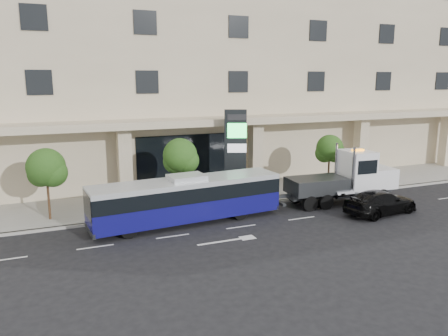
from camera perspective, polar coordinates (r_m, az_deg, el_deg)
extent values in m
plane|color=black|center=(26.30, 0.87, -6.68)|extent=(120.00, 120.00, 0.00)
cube|color=gray|center=(30.74, -2.79, -3.82)|extent=(120.00, 6.00, 0.15)
cube|color=gray|center=(28.04, -0.74, -5.34)|extent=(120.00, 0.30, 0.15)
cube|color=#B8A98A|center=(39.71, -8.16, 14.05)|extent=(60.00, 15.00, 20.00)
cube|color=#B8A98A|center=(31.47, -3.99, 6.03)|extent=(60.00, 2.80, 0.50)
cube|color=black|center=(33.01, -4.55, 0.94)|extent=(8.00, 0.12, 4.00)
cube|color=#B8A98A|center=(30.66, -12.82, 0.71)|extent=(0.90, 0.90, 4.90)
cube|color=#B8A98A|center=(33.71, 4.17, 1.95)|extent=(0.90, 0.90, 4.90)
cube|color=#B8A98A|center=(39.15, 17.42, 2.80)|extent=(0.90, 0.90, 4.90)
cube|color=#B8A98A|center=(46.14, 27.07, 3.33)|extent=(0.90, 0.90, 4.90)
cylinder|color=#422B19|center=(27.39, -21.95, -3.42)|extent=(0.14, 0.14, 2.80)
sphere|color=#124113|center=(27.02, -22.23, 0.11)|extent=(2.20, 2.20, 2.20)
sphere|color=#124113|center=(26.88, -21.43, -0.58)|extent=(1.65, 1.65, 1.65)
sphere|color=#124113|center=(27.29, -22.80, -0.69)|extent=(1.54, 1.54, 1.54)
cylinder|color=#422B19|center=(28.46, -5.68, -1.91)|extent=(0.14, 0.14, 2.94)
sphere|color=#124113|center=(28.10, -5.76, 1.67)|extent=(2.20, 2.20, 2.20)
sphere|color=#124113|center=(28.07, -4.94, 0.98)|extent=(1.65, 1.65, 1.65)
sphere|color=#124113|center=(28.28, -6.44, 0.85)|extent=(1.54, 1.54, 1.54)
cylinder|color=#422B19|center=(33.52, 13.50, -0.29)|extent=(0.14, 0.14, 2.73)
sphere|color=#124113|center=(33.22, 13.64, 2.54)|extent=(2.00, 2.00, 2.00)
sphere|color=#124113|center=(33.32, 14.30, 1.99)|extent=(1.50, 1.50, 1.50)
sphere|color=#124113|center=(33.27, 12.99, 1.90)|extent=(1.40, 1.40, 1.40)
cylinder|color=black|center=(23.68, -12.34, -7.88)|extent=(0.95, 0.36, 0.93)
cylinder|color=black|center=(25.49, -13.48, -6.52)|extent=(0.95, 0.36, 0.93)
cylinder|color=black|center=(26.06, 2.14, -5.78)|extent=(0.95, 0.36, 0.93)
cylinder|color=black|center=(27.71, 0.15, -4.70)|extent=(0.95, 0.36, 0.93)
cube|color=#100E61|center=(25.54, -4.82, -5.20)|extent=(11.35, 3.27, 1.12)
cube|color=black|center=(25.28, -4.86, -3.07)|extent=(11.35, 3.31, 0.84)
cube|color=#B4B9BD|center=(25.14, -4.88, -1.84)|extent=(11.35, 3.27, 0.28)
cube|color=#B4B9BD|center=(25.08, -4.89, -1.22)|extent=(2.17, 1.66, 0.28)
cube|color=#2D3033|center=(24.26, -17.12, -7.78)|extent=(0.34, 2.34, 0.28)
cube|color=#2D3033|center=(28.15, 5.73, -4.60)|extent=(0.34, 2.34, 0.28)
cube|color=#2D3033|center=(30.45, 15.05, -3.11)|extent=(7.68, 1.33, 0.36)
cube|color=white|center=(31.96, 19.49, -1.12)|extent=(1.91, 2.17, 1.35)
cube|color=silver|center=(32.52, 20.73, -0.99)|extent=(0.18, 1.80, 1.08)
cube|color=white|center=(30.76, 16.94, -0.23)|extent=(1.92, 2.35, 2.61)
cube|color=black|center=(31.18, 18.25, 0.60)|extent=(0.21, 1.98, 1.08)
cylinder|color=silver|center=(29.36, 16.52, -0.31)|extent=(0.17, 0.17, 3.06)
cylinder|color=silver|center=(30.95, 14.41, 0.41)|extent=(0.17, 0.17, 3.06)
cube|color=#2D3033|center=(29.27, 11.98, -2.19)|extent=(3.89, 2.37, 0.99)
cube|color=#2D3033|center=(28.38, 8.18, -3.62)|extent=(1.45, 0.33, 0.20)
cube|color=#2D3033|center=(28.24, 7.18, -4.42)|extent=(0.32, 1.63, 0.16)
cube|color=orange|center=(30.52, 17.08, 2.24)|extent=(0.83, 0.36, 0.13)
cylinder|color=black|center=(31.28, 19.90, -3.45)|extent=(1.00, 0.34, 0.99)
cylinder|color=black|center=(32.71, 17.84, -2.67)|extent=(1.00, 0.34, 0.99)
cylinder|color=black|center=(28.82, 13.17, -4.32)|extent=(1.00, 0.34, 0.99)
cylinder|color=black|center=(30.37, 11.29, -3.41)|extent=(1.00, 0.34, 0.99)
cylinder|color=black|center=(28.23, 11.15, -4.56)|extent=(1.00, 0.34, 0.99)
cylinder|color=black|center=(29.81, 9.34, -3.62)|extent=(1.00, 0.34, 0.99)
imported|color=black|center=(28.78, 19.77, -4.23)|extent=(5.32, 2.71, 1.48)
cube|color=black|center=(30.24, 1.48, 1.93)|extent=(1.59, 1.02, 6.03)
cube|color=#25E156|center=(29.75, 1.71, 4.90)|extent=(1.24, 0.53, 1.00)
cube|color=silver|center=(29.92, 1.70, 2.61)|extent=(1.24, 0.53, 0.60)
cube|color=#262628|center=(29.66, 1.72, 6.64)|extent=(1.24, 0.53, 0.40)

